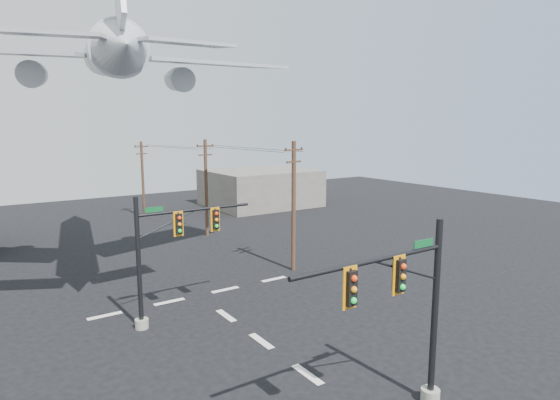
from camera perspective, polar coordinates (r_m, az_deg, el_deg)
ground at (r=22.68m, az=3.38°, el=-20.48°), size 120.00×120.00×0.00m
lane_markings at (r=26.63m, az=-3.85°, el=-15.73°), size 14.00×21.20×0.01m
signal_mast_near at (r=18.79m, az=15.56°, el=-13.39°), size 7.45×0.84×7.63m
signal_mast_far at (r=27.17m, az=-13.81°, el=-6.52°), size 7.24×0.82×7.43m
utility_pole_a at (r=35.72m, az=1.67°, el=-0.48°), size 1.98×0.59×10.03m
utility_pole_b at (r=47.73m, az=-8.99°, el=1.70°), size 1.98×0.41×9.81m
utility_pole_c at (r=59.22m, az=-16.39°, el=2.58°), size 1.84×0.70×9.27m
power_lines at (r=46.77m, az=-9.27°, el=6.33°), size 4.65×27.53×0.39m
airliner at (r=35.69m, az=-20.17°, el=16.25°), size 26.14×27.91×7.28m
building_right at (r=65.79m, az=-2.42°, el=1.50°), size 14.00×12.00×5.00m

